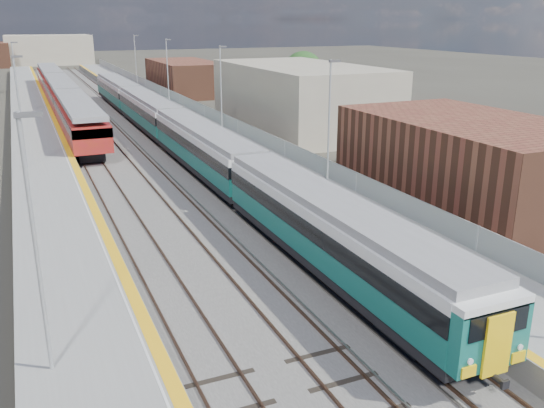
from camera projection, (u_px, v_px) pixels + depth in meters
ground at (134, 132)px, 57.61m from camera, size 320.00×320.00×0.00m
ballast_bed at (107, 129)px, 58.93m from camera, size 10.50×155.00×0.06m
tracks at (111, 125)px, 60.60m from camera, size 8.96×160.00×0.17m
platform_right at (179, 119)px, 61.63m from camera, size 4.70×155.00×8.52m
platform_left at (36, 129)px, 56.19m from camera, size 4.30×155.00×8.52m
green_train at (172, 126)px, 48.84m from camera, size 2.67×74.50×2.94m
red_train at (61, 94)px, 68.82m from camera, size 2.97×60.26×3.75m
tree_d at (303, 72)px, 73.58m from camera, size 5.09×5.09×6.90m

